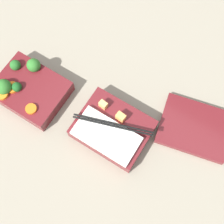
# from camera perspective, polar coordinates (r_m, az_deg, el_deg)

# --- Properties ---
(ground_plane) EXTENTS (3.00, 3.00, 0.00)m
(ground_plane) POSITION_cam_1_polar(r_m,az_deg,el_deg) (0.88, -7.00, -0.71)
(ground_plane) COLOR gray
(bento_tray_vegetable) EXTENTS (0.19, 0.15, 0.08)m
(bento_tray_vegetable) POSITION_cam_1_polar(r_m,az_deg,el_deg) (0.91, -14.99, 4.19)
(bento_tray_vegetable) COLOR maroon
(bento_tray_vegetable) RESTS_ON ground_plane
(bento_tray_rice) EXTENTS (0.20, 0.15, 0.07)m
(bento_tray_rice) POSITION_cam_1_polar(r_m,az_deg,el_deg) (0.83, 0.04, -3.21)
(bento_tray_rice) COLOR maroon
(bento_tray_rice) RESTS_ON ground_plane
(bento_lid) EXTENTS (0.22, 0.19, 0.02)m
(bento_lid) POSITION_cam_1_polar(r_m,az_deg,el_deg) (0.88, 14.86, -2.77)
(bento_lid) COLOR maroon
(bento_lid) RESTS_ON ground_plane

